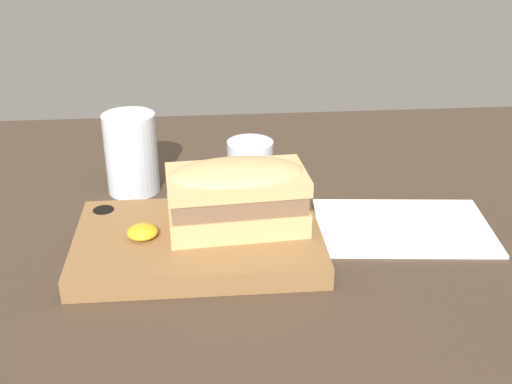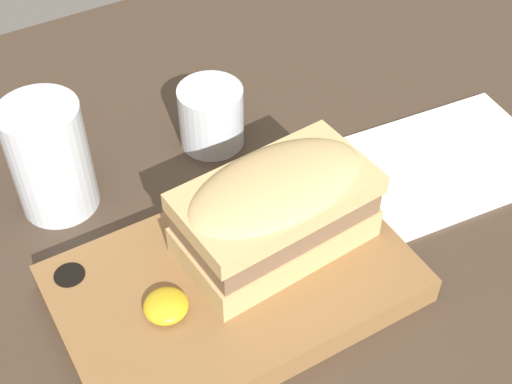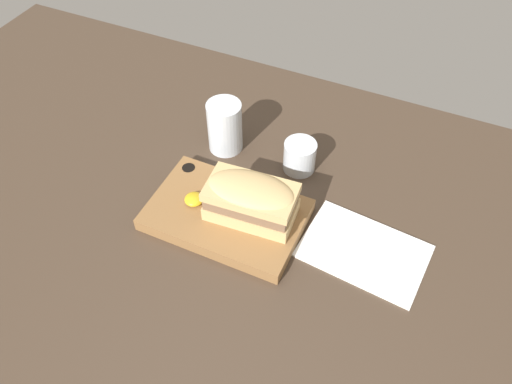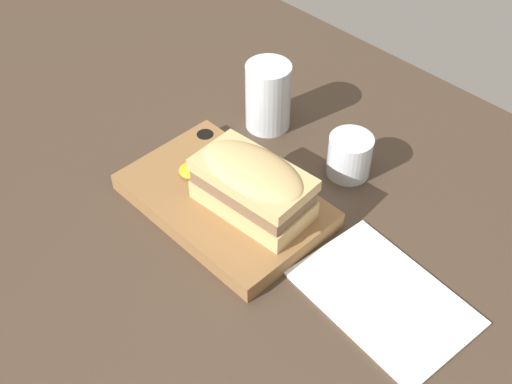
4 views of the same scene
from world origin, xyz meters
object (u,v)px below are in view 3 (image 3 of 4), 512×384
(serving_board, at_px, (226,214))
(wine_glass, at_px, (300,157))
(sandwich, at_px, (251,199))
(water_glass, at_px, (225,129))
(napkin, at_px, (364,251))

(serving_board, distance_m, wine_glass, 0.20)
(sandwich, height_order, wine_glass, sandwich)
(serving_board, xyz_separation_m, wine_glass, (0.08, 0.18, 0.02))
(serving_board, xyz_separation_m, water_glass, (-0.09, 0.17, 0.04))
(serving_board, relative_size, wine_glass, 4.34)
(water_glass, relative_size, wine_glass, 1.71)
(water_glass, xyz_separation_m, wine_glass, (0.16, 0.01, -0.02))
(sandwich, relative_size, water_glass, 1.47)
(serving_board, distance_m, napkin, 0.26)
(wine_glass, relative_size, napkin, 0.29)
(wine_glass, xyz_separation_m, napkin, (0.18, -0.15, -0.03))
(serving_board, distance_m, sandwich, 0.07)
(serving_board, bearing_deg, water_glass, 116.86)
(serving_board, relative_size, sandwich, 1.73)
(water_glass, bearing_deg, wine_glass, 1.96)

